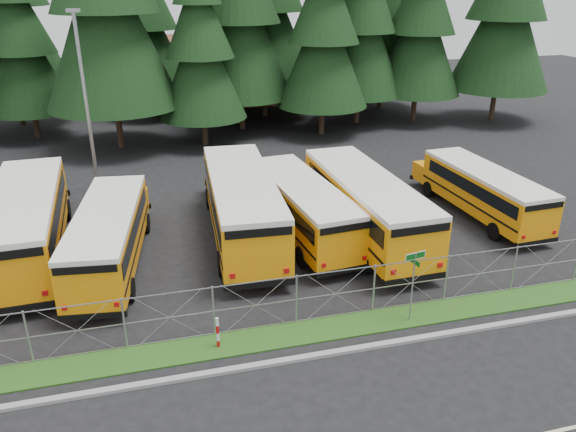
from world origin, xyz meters
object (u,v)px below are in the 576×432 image
at_px(bus_1, 28,224).
at_px(bus_2, 110,237).
at_px(bus_5, 300,208).
at_px(striped_bollard, 218,333).
at_px(bus_4, 241,206).
at_px(street_sign, 414,272).
at_px(light_standard, 86,98).
at_px(bus_east, 480,192).
at_px(bus_6, 362,206).

height_order(bus_1, bus_2, bus_1).
distance_m(bus_5, striped_bollard, 9.60).
xyz_separation_m(bus_4, striped_bollard, (-2.41, -8.47, -1.03)).
xyz_separation_m(street_sign, striped_bollard, (-7.07, 0.15, -1.43)).
height_order(bus_5, striped_bollard, bus_5).
relative_size(bus_4, light_standard, 1.22).
height_order(bus_2, bus_east, bus_2).
distance_m(bus_2, bus_4, 6.16).
bearing_deg(bus_east, light_standard, 152.57).
relative_size(bus_1, light_standard, 1.20).
bearing_deg(bus_east, bus_4, 174.79).
bearing_deg(bus_6, bus_5, 161.42).
distance_m(bus_2, bus_east, 18.57).
xyz_separation_m(bus_6, bus_east, (6.93, 0.82, -0.28)).
bearing_deg(striped_bollard, bus_4, 74.13).
bearing_deg(bus_2, bus_6, 7.57).
height_order(bus_2, street_sign, street_sign).
height_order(bus_5, street_sign, bus_5).
xyz_separation_m(bus_6, light_standard, (-12.68, 9.75, 3.93)).
bearing_deg(bus_4, light_standard, 133.39).
relative_size(bus_1, bus_4, 0.98).
distance_m(bus_4, bus_6, 5.78).
distance_m(bus_1, bus_6, 15.24).
bearing_deg(bus_6, bus_east, 5.25).
height_order(bus_2, bus_4, bus_4).
bearing_deg(light_standard, striped_bollard, -74.64).
distance_m(bus_2, bus_5, 8.83).
bearing_deg(light_standard, bus_2, -83.83).
bearing_deg(street_sign, bus_4, 118.37).
xyz_separation_m(bus_5, bus_6, (2.84, -0.87, 0.17)).
bearing_deg(bus_2, striped_bollard, -55.98).
bearing_deg(bus_1, bus_east, -5.01).
bearing_deg(bus_6, light_standard, 140.94).
height_order(bus_2, light_standard, light_standard).
bearing_deg(bus_5, light_standard, 132.40).
bearing_deg(bus_east, bus_5, 176.75).
relative_size(bus_1, striped_bollard, 10.12).
bearing_deg(bus_2, bus_1, 159.37).
height_order(bus_6, bus_east, bus_6).
xyz_separation_m(bus_2, striped_bollard, (3.58, -7.07, -0.77)).
distance_m(bus_1, light_standard, 9.22).
relative_size(bus_1, bus_2, 1.16).
bearing_deg(bus_6, striped_bollard, -139.81).
relative_size(bus_6, street_sign, 4.27).
relative_size(bus_4, bus_6, 1.03).
height_order(striped_bollard, light_standard, light_standard).
distance_m(bus_1, street_sign, 16.84).
xyz_separation_m(bus_east, light_standard, (-19.61, 8.93, 4.21)).
height_order(bus_4, striped_bollard, bus_4).
relative_size(bus_6, striped_bollard, 10.01).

